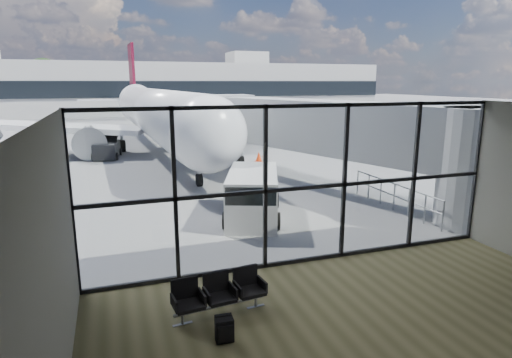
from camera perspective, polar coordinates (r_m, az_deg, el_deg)
ground at (r=50.91m, az=-13.19°, el=6.78°), size 220.00×220.00×0.00m
lounge_shell at (r=7.90m, az=21.90°, el=-5.86°), size 12.02×8.01×4.51m
glass_curtain_wall at (r=11.89m, az=6.67°, el=-0.93°), size 12.10×0.12×4.50m
jet_bridge at (r=20.23m, az=10.70°, el=6.08°), size 8.00×16.50×4.33m
apron_railing at (r=18.03m, az=17.94°, el=-1.74°), size 0.06×5.46×1.11m
far_terminal at (r=72.52m, az=-15.67°, el=11.68°), size 80.00×12.20×11.00m
tree_4 at (r=83.95m, az=-30.46°, el=11.23°), size 5.61×5.61×8.07m
tree_5 at (r=83.02m, az=-26.38°, el=12.09°), size 6.27×6.27×9.03m
seating_row at (r=9.82m, az=-5.05°, el=-14.75°), size 2.10×0.79×0.93m
backpack at (r=9.00m, az=-4.22°, el=-19.40°), size 0.37×0.35×0.54m
airliner at (r=34.10m, az=-13.31°, el=8.61°), size 30.35×35.16×9.05m
service_van at (r=16.02m, az=-0.45°, el=-2.15°), size 3.11×4.48×1.79m
belt_loader at (r=30.87m, az=-19.24°, el=3.84°), size 1.98×4.17×1.85m
traffic_cone_b at (r=27.80m, az=0.36°, el=2.98°), size 0.45×0.45×0.64m
traffic_cone_c at (r=29.58m, az=1.21°, el=3.46°), size 0.37×0.37×0.53m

